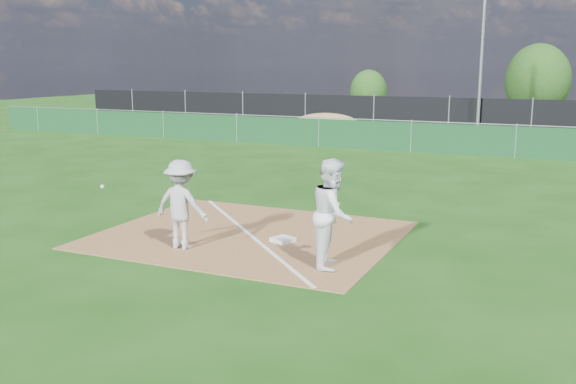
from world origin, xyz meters
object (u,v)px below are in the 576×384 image
Objects in this scene: play_at_first at (181,204)px; tree_left at (369,91)px; tree_mid at (538,80)px; light_pole at (482,53)px; car_left at (381,108)px; runner at (333,213)px; car_mid at (451,111)px; car_right at (522,117)px; first_base at (283,240)px.

tree_left is (-6.95, 34.15, 0.70)m from play_at_first.
light_pole is at bearing -100.45° from tree_mid.
car_left is 6.89m from tree_left.
light_pole is 1.68× the size of car_left.
runner is 28.58m from car_mid.
runner is 0.45× the size of car_right.
tree_mid reaches higher than runner.
runner is 0.45× the size of car_mid.
light_pole reaches higher than first_base.
car_right is (1.78, 3.93, -3.37)m from light_pole.
tree_left reaches higher than first_base.
light_pole is 4.13× the size of runner.
car_left is at bearing 98.57° from play_at_first.
car_mid is (-0.13, 28.58, -0.16)m from play_at_first.
runner is at bearing 179.74° from car_left.
tree_left is (-6.82, 5.57, 0.86)m from car_mid.
car_mid is at bearing 93.59° from first_base.
tree_left is (-2.74, 6.28, 0.76)m from car_left.
first_base is 0.08× the size of car_left.
car_left is 1.55× the size of tree_left.
car_right is 13.08m from tree_left.
light_pole reaches higher than car_left.
runner is 0.41× the size of car_left.
play_at_first reaches higher than first_base.
car_mid reaches higher than first_base.
first_base is 27.44m from car_mid.
light_pole reaches higher than runner.
car_mid is 0.91× the size of tree_mid.
car_right is at bearing -110.63° from car_left.
light_pole reaches higher than tree_left.
car_mid is 1.41× the size of tree_left.
car_mid is 4.40m from car_right.
car_left is at bearing 107.59° from car_mid.
light_pole is 3.15× the size of play_at_first.
first_base is 34.07m from tree_left.
play_at_first is at bearing -78.51° from tree_left.
play_at_first is 28.19m from car_left.
car_right is at bearing 81.60° from play_at_first.
tree_mid is at bearing 85.39° from first_base.
car_right is (4.12, -1.53, -0.09)m from car_mid.
runner is 33.97m from tree_mid.
tree_left reaches higher than runner.
first_base is at bearing 160.80° from car_right.
tree_mid is at bearing -15.79° from runner.
tree_mid reaches higher than play_at_first.
car_right is 7.28m from tree_mid.
play_at_first is 27.35m from car_right.
light_pole is 5.48m from car_right.
tree_mid is (11.18, -0.06, 0.87)m from tree_left.
car_right is 0.90× the size of tree_mid.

